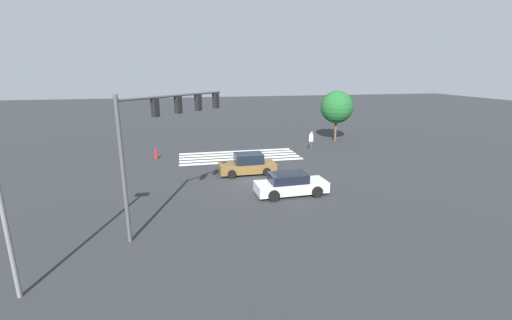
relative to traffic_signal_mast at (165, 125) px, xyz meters
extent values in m
plane|color=#2B2D30|center=(-5.66, -5.66, -5.02)|extent=(154.33, 154.33, 0.00)
cube|color=silver|center=(-5.66, -14.66, -5.02)|extent=(10.64, 0.60, 0.01)
cube|color=silver|center=(-5.66, -13.71, -5.02)|extent=(10.64, 0.60, 0.01)
cube|color=silver|center=(-5.66, -12.76, -5.02)|extent=(10.64, 0.60, 0.01)
cube|color=silver|center=(-5.66, -11.81, -5.02)|extent=(10.64, 0.60, 0.01)
cube|color=silver|center=(-5.66, -10.86, -5.02)|extent=(10.64, 0.60, 0.01)
cylinder|color=#47474C|center=(1.80, 1.80, -1.72)|extent=(0.18, 0.18, 6.60)
cylinder|color=#47474C|center=(-0.58, -0.58, 1.33)|extent=(4.83, 4.83, 0.12)
cube|color=black|center=(0.37, 0.37, 0.86)|extent=(0.40, 0.40, 0.84)
sphere|color=red|center=(0.26, 0.26, 0.86)|extent=(0.16, 0.16, 0.16)
cube|color=black|center=(-0.65, -0.65, 0.86)|extent=(0.40, 0.40, 0.84)
sphere|color=gold|center=(-0.77, -0.77, 0.86)|extent=(0.16, 0.16, 0.16)
cube|color=black|center=(-1.68, -1.68, 0.86)|extent=(0.40, 0.40, 0.84)
sphere|color=green|center=(-1.80, -1.80, 0.86)|extent=(0.16, 0.16, 0.16)
cube|color=black|center=(-2.71, -2.71, 0.86)|extent=(0.40, 0.40, 0.84)
sphere|color=red|center=(-2.82, -2.82, 0.86)|extent=(0.16, 0.16, 0.16)
cube|color=brown|center=(-5.36, -7.36, -4.52)|extent=(4.18, 1.73, 0.67)
cube|color=black|center=(-5.47, -7.36, -3.82)|extent=(2.05, 1.54, 0.72)
cylinder|color=black|center=(-4.07, -6.48, -4.71)|extent=(0.63, 0.23, 0.62)
cylinder|color=black|center=(-4.06, -8.21, -4.71)|extent=(0.63, 0.23, 0.62)
cylinder|color=black|center=(-6.66, -6.51, -4.71)|extent=(0.63, 0.23, 0.62)
cylinder|color=black|center=(-6.64, -8.24, -4.71)|extent=(0.63, 0.23, 0.62)
cube|color=silver|center=(-7.22, -2.46, -4.50)|extent=(4.52, 1.84, 0.65)
cube|color=black|center=(-7.00, -2.45, -3.91)|extent=(2.34, 1.59, 0.55)
cylinder|color=black|center=(-8.56, -3.37, -4.67)|extent=(0.71, 0.25, 0.70)
cylinder|color=black|center=(-8.63, -1.66, -4.67)|extent=(0.71, 0.25, 0.70)
cylinder|color=black|center=(-5.80, -3.26, -4.67)|extent=(0.71, 0.25, 0.70)
cylinder|color=black|center=(-5.87, -1.55, -4.67)|extent=(0.71, 0.25, 0.70)
cylinder|color=#38383D|center=(-12.85, -13.53, -4.58)|extent=(0.14, 0.14, 0.88)
cylinder|color=#38383D|center=(-12.73, -13.63, -4.58)|extent=(0.14, 0.14, 0.88)
cube|color=beige|center=(-12.79, -13.58, -3.79)|extent=(0.41, 0.40, 0.70)
sphere|color=beige|center=(-12.79, -13.58, -3.32)|extent=(0.24, 0.24, 0.24)
cylinder|color=slate|center=(4.97, 5.13, -1.42)|extent=(0.16, 0.16, 7.21)
cylinder|color=brown|center=(-17.02, -17.36, -3.90)|extent=(0.26, 0.26, 2.24)
sphere|color=#1E5B28|center=(-17.02, -17.36, -1.31)|extent=(3.46, 3.46, 3.46)
cylinder|color=red|center=(1.62, -13.35, -4.67)|extent=(0.22, 0.22, 0.70)
sphere|color=red|center=(1.62, -13.35, -4.26)|extent=(0.20, 0.20, 0.20)
camera|label=1|loc=(-0.85, 16.78, 2.55)|focal=24.00mm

